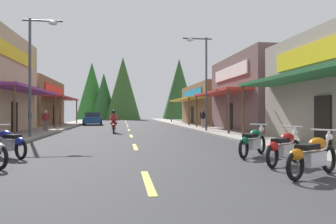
{
  "coord_description": "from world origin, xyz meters",
  "views": [
    {
      "loc": [
        -0.52,
        0.31,
        1.43
      ],
      "look_at": [
        3.47,
        29.46,
        1.44
      ],
      "focal_mm": 35.76,
      "sensor_mm": 36.0,
      "label": 1
    }
  ],
  "objects_px": {
    "rider_cruising_lead": "(114,123)",
    "pedestrian_browsing": "(46,119)",
    "streetlamp_left": "(36,61)",
    "motorcycle_parked_right_1": "(312,155)",
    "parked_car_curbside": "(93,119)",
    "streetlamp_right": "(202,71)",
    "motorcycle_parked_right_3": "(253,141)",
    "motorcycle_parked_left_3": "(9,142)",
    "pedestrian_strolling": "(30,118)",
    "motorcycle_parked_right_2": "(284,147)",
    "pedestrian_waiting": "(203,118)"
  },
  "relations": [
    {
      "from": "streetlamp_left",
      "to": "motorcycle_parked_right_1",
      "type": "height_order",
      "value": "streetlamp_left"
    },
    {
      "from": "streetlamp_left",
      "to": "streetlamp_right",
      "type": "bearing_deg",
      "value": 23.91
    },
    {
      "from": "rider_cruising_lead",
      "to": "pedestrian_browsing",
      "type": "bearing_deg",
      "value": 70.36
    },
    {
      "from": "pedestrian_strolling",
      "to": "motorcycle_parked_right_2",
      "type": "bearing_deg",
      "value": 110.61
    },
    {
      "from": "streetlamp_right",
      "to": "parked_car_curbside",
      "type": "relative_size",
      "value": 1.53
    },
    {
      "from": "motorcycle_parked_right_2",
      "to": "pedestrian_browsing",
      "type": "height_order",
      "value": "pedestrian_browsing"
    },
    {
      "from": "parked_car_curbside",
      "to": "motorcycle_parked_left_3",
      "type": "bearing_deg",
      "value": 176.06
    },
    {
      "from": "pedestrian_browsing",
      "to": "pedestrian_strolling",
      "type": "relative_size",
      "value": 0.89
    },
    {
      "from": "streetlamp_left",
      "to": "motorcycle_parked_left_3",
      "type": "distance_m",
      "value": 8.48
    },
    {
      "from": "motorcycle_parked_right_1",
      "to": "motorcycle_parked_left_3",
      "type": "relative_size",
      "value": 1.16
    },
    {
      "from": "motorcycle_parked_right_3",
      "to": "motorcycle_parked_right_1",
      "type": "bearing_deg",
      "value": -136.76
    },
    {
      "from": "pedestrian_browsing",
      "to": "pedestrian_waiting",
      "type": "distance_m",
      "value": 12.53
    },
    {
      "from": "motorcycle_parked_right_3",
      "to": "motorcycle_parked_left_3",
      "type": "xyz_separation_m",
      "value": [
        -7.69,
        0.73,
        0.0
      ]
    },
    {
      "from": "pedestrian_browsing",
      "to": "motorcycle_parked_right_2",
      "type": "bearing_deg",
      "value": 4.49
    },
    {
      "from": "motorcycle_parked_right_2",
      "to": "pedestrian_waiting",
      "type": "bearing_deg",
      "value": 42.11
    },
    {
      "from": "motorcycle_parked_right_2",
      "to": "pedestrian_strolling",
      "type": "distance_m",
      "value": 17.19
    },
    {
      "from": "streetlamp_right",
      "to": "motorcycle_parked_left_3",
      "type": "height_order",
      "value": "streetlamp_right"
    },
    {
      "from": "streetlamp_right",
      "to": "pedestrian_waiting",
      "type": "height_order",
      "value": "streetlamp_right"
    },
    {
      "from": "pedestrian_strolling",
      "to": "pedestrian_browsing",
      "type": "bearing_deg",
      "value": -116.52
    },
    {
      "from": "streetlamp_left",
      "to": "parked_car_curbside",
      "type": "distance_m",
      "value": 19.86
    },
    {
      "from": "motorcycle_parked_right_1",
      "to": "parked_car_curbside",
      "type": "bearing_deg",
      "value": 71.46
    },
    {
      "from": "streetlamp_right",
      "to": "motorcycle_parked_left_3",
      "type": "bearing_deg",
      "value": -127.08
    },
    {
      "from": "motorcycle_parked_right_2",
      "to": "pedestrian_waiting",
      "type": "height_order",
      "value": "pedestrian_waiting"
    },
    {
      "from": "pedestrian_strolling",
      "to": "streetlamp_left",
      "type": "bearing_deg",
      "value": 93.14
    },
    {
      "from": "motorcycle_parked_right_2",
      "to": "rider_cruising_lead",
      "type": "distance_m",
      "value": 15.34
    },
    {
      "from": "motorcycle_parked_right_3",
      "to": "motorcycle_parked_left_3",
      "type": "distance_m",
      "value": 7.72
    },
    {
      "from": "rider_cruising_lead",
      "to": "pedestrian_browsing",
      "type": "xyz_separation_m",
      "value": [
        -4.83,
        1.66,
        0.25
      ]
    },
    {
      "from": "motorcycle_parked_right_1",
      "to": "streetlamp_right",
      "type": "bearing_deg",
      "value": 52.96
    },
    {
      "from": "motorcycle_parked_right_1",
      "to": "parked_car_curbside",
      "type": "distance_m",
      "value": 32.14
    },
    {
      "from": "rider_cruising_lead",
      "to": "motorcycle_parked_right_1",
      "type": "bearing_deg",
      "value": -164.44
    },
    {
      "from": "motorcycle_parked_right_1",
      "to": "pedestrian_strolling",
      "type": "relative_size",
      "value": 1.05
    },
    {
      "from": "motorcycle_parked_right_3",
      "to": "parked_car_curbside",
      "type": "distance_m",
      "value": 28.79
    },
    {
      "from": "rider_cruising_lead",
      "to": "pedestrian_browsing",
      "type": "distance_m",
      "value": 5.11
    },
    {
      "from": "streetlamp_right",
      "to": "pedestrian_waiting",
      "type": "bearing_deg",
      "value": 75.27
    },
    {
      "from": "motorcycle_parked_right_3",
      "to": "streetlamp_left",
      "type": "bearing_deg",
      "value": 89.98
    },
    {
      "from": "motorcycle_parked_right_3",
      "to": "motorcycle_parked_left_3",
      "type": "bearing_deg",
      "value": 128.07
    },
    {
      "from": "streetlamp_left",
      "to": "parked_car_curbside",
      "type": "height_order",
      "value": "streetlamp_left"
    },
    {
      "from": "parked_car_curbside",
      "to": "streetlamp_left",
      "type": "bearing_deg",
      "value": 172.78
    },
    {
      "from": "pedestrian_waiting",
      "to": "motorcycle_parked_right_1",
      "type": "bearing_deg",
      "value": 4.51
    },
    {
      "from": "motorcycle_parked_right_3",
      "to": "pedestrian_strolling",
      "type": "relative_size",
      "value": 0.91
    },
    {
      "from": "motorcycle_parked_right_1",
      "to": "pedestrian_browsing",
      "type": "xyz_separation_m",
      "value": [
        -9.56,
        17.86,
        0.42
      ]
    },
    {
      "from": "streetlamp_right",
      "to": "pedestrian_browsing",
      "type": "bearing_deg",
      "value": 171.78
    },
    {
      "from": "motorcycle_parked_right_1",
      "to": "motorcycle_parked_right_3",
      "type": "bearing_deg",
      "value": 57.83
    },
    {
      "from": "motorcycle_parked_right_1",
      "to": "pedestrian_browsing",
      "type": "distance_m",
      "value": 20.27
    },
    {
      "from": "streetlamp_right",
      "to": "rider_cruising_lead",
      "type": "xyz_separation_m",
      "value": [
        -6.19,
        -0.06,
        -3.68
      ]
    },
    {
      "from": "pedestrian_waiting",
      "to": "motorcycle_parked_right_3",
      "type": "bearing_deg",
      "value": 3.14
    },
    {
      "from": "motorcycle_parked_right_3",
      "to": "motorcycle_parked_left_3",
      "type": "height_order",
      "value": "same"
    },
    {
      "from": "streetlamp_left",
      "to": "parked_car_curbside",
      "type": "relative_size",
      "value": 1.46
    },
    {
      "from": "motorcycle_parked_right_3",
      "to": "parked_car_curbside",
      "type": "relative_size",
      "value": 0.37
    },
    {
      "from": "pedestrian_waiting",
      "to": "streetlamp_left",
      "type": "bearing_deg",
      "value": -39.95
    }
  ]
}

